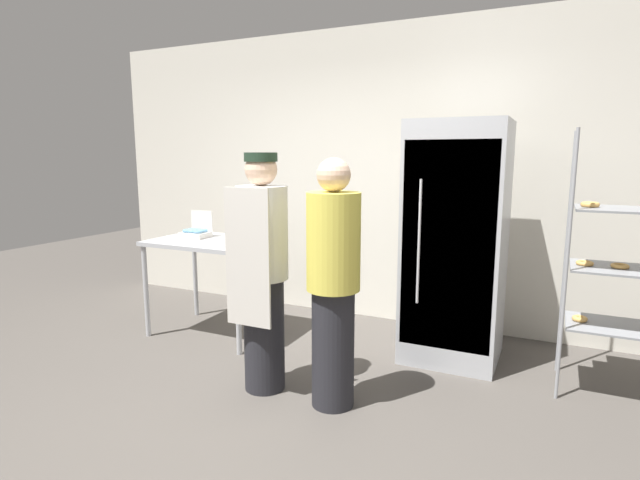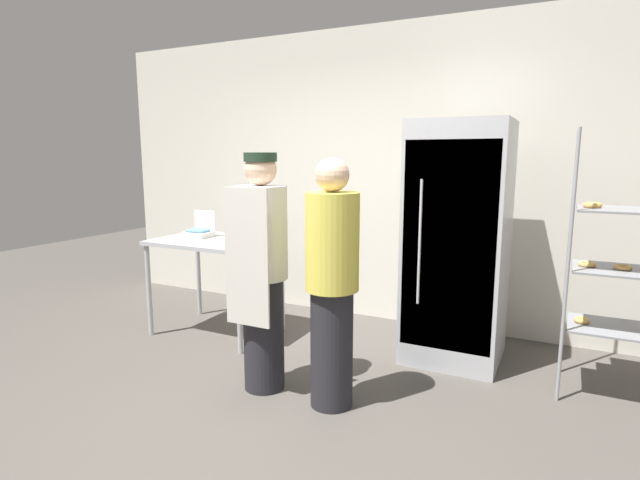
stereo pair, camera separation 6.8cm
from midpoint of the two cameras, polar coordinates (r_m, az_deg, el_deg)
The scene contains 9 objects.
ground_plane at distance 3.25m, azimuth -4.89°, elevation -19.93°, with size 14.00×14.00×0.00m, color #4C4742.
back_wall at distance 4.87m, azimuth 8.76°, elevation 7.16°, with size 6.40×0.12×2.80m, color silver.
refrigerator at distance 4.01m, azimuth 15.88°, elevation -0.35°, with size 0.72×0.73×1.86m.
baking_rack at distance 3.80m, azimuth 31.72°, elevation -2.80°, with size 0.66×0.51×1.77m.
prep_counter at distance 4.56m, azimuth -11.46°, elevation -1.13°, with size 1.06×0.75×0.86m.
donut_box at distance 4.70m, azimuth -13.29°, elevation 0.91°, with size 0.24×0.20×0.24m.
blender_pitcher at distance 4.27m, azimuth -7.69°, elevation 1.46°, with size 0.15×0.15×0.32m.
person_baker at distance 3.38m, azimuth -6.07°, elevation -3.39°, with size 0.34×0.36×1.62m.
person_customer at distance 3.13m, azimuth 1.99°, elevation -4.97°, with size 0.34×0.34×1.59m.
Camera 2 is at (1.52, -2.39, 1.60)m, focal length 28.00 mm.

